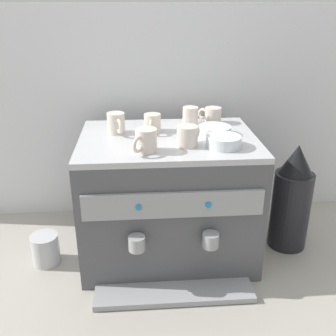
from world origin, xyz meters
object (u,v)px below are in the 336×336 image
(ceramic_cup_4, at_px, (212,115))
(ceramic_bowl_1, at_px, (224,142))
(ceramic_cup_2, at_px, (146,141))
(ceramic_cup_3, at_px, (191,116))
(ceramic_cup_1, at_px, (188,136))
(coffee_grinder, at_px, (292,200))
(espresso_machine, at_px, (168,197))
(milk_pitcher, at_px, (45,249))
(ceramic_cup_0, at_px, (152,123))
(ceramic_cup_5, at_px, (116,123))
(ceramic_bowl_0, at_px, (214,131))

(ceramic_cup_4, xyz_separation_m, ceramic_bowl_1, (-0.01, -0.28, -0.01))
(ceramic_cup_2, relative_size, ceramic_cup_3, 1.06)
(ceramic_cup_2, height_order, ceramic_cup_3, same)
(ceramic_cup_1, bearing_deg, ceramic_cup_4, 63.49)
(ceramic_bowl_1, bearing_deg, ceramic_cup_4, 87.77)
(ceramic_cup_1, xyz_separation_m, coffee_grinder, (0.43, 0.09, -0.31))
(espresso_machine, distance_m, milk_pitcher, 0.51)
(milk_pitcher, bearing_deg, ceramic_cup_3, 18.06)
(ceramic_bowl_1, bearing_deg, espresso_machine, 148.26)
(ceramic_cup_1, xyz_separation_m, ceramic_cup_2, (-0.14, -0.05, 0.00))
(ceramic_cup_0, distance_m, ceramic_cup_3, 0.16)
(ceramic_cup_4, distance_m, ceramic_bowl_1, 0.28)
(ceramic_cup_5, distance_m, milk_pitcher, 0.55)
(espresso_machine, distance_m, ceramic_cup_5, 0.34)
(ceramic_bowl_1, bearing_deg, ceramic_cup_5, 154.55)
(ceramic_cup_5, height_order, ceramic_bowl_0, ceramic_cup_5)
(ceramic_cup_1, distance_m, coffee_grinder, 0.54)
(ceramic_cup_3, bearing_deg, ceramic_bowl_0, -57.50)
(coffee_grinder, bearing_deg, ceramic_cup_1, -168.44)
(ceramic_cup_3, height_order, milk_pitcher, ceramic_cup_3)
(ceramic_cup_2, bearing_deg, ceramic_cup_0, 81.94)
(espresso_machine, bearing_deg, ceramic_cup_0, 126.16)
(ceramic_cup_3, relative_size, ceramic_bowl_1, 0.80)
(ceramic_cup_4, bearing_deg, milk_pitcher, -161.44)
(ceramic_cup_3, bearing_deg, ceramic_cup_5, -166.19)
(ceramic_cup_2, xyz_separation_m, ceramic_cup_5, (-0.10, 0.20, -0.00))
(ceramic_cup_1, xyz_separation_m, ceramic_cup_4, (0.13, 0.26, -0.00))
(ceramic_cup_3, height_order, ceramic_cup_5, same)
(coffee_grinder, bearing_deg, ceramic_cup_2, -166.78)
(espresso_machine, bearing_deg, ceramic_cup_5, 161.27)
(ceramic_cup_0, distance_m, ceramic_cup_5, 0.13)
(ceramic_cup_2, height_order, milk_pitcher, ceramic_cup_2)
(ceramic_cup_4, relative_size, coffee_grinder, 0.21)
(ceramic_bowl_0, bearing_deg, milk_pitcher, -173.72)
(ceramic_cup_1, bearing_deg, ceramic_cup_5, 148.25)
(ceramic_cup_0, xyz_separation_m, ceramic_cup_2, (-0.03, -0.21, 0.01))
(espresso_machine, xyz_separation_m, ceramic_bowl_0, (0.17, 0.02, 0.26))
(ceramic_cup_4, bearing_deg, ceramic_cup_5, -164.22)
(ceramic_cup_4, bearing_deg, ceramic_bowl_0, -96.81)
(ceramic_cup_0, bearing_deg, milk_pitcher, -163.19)
(ceramic_cup_5, bearing_deg, ceramic_cup_3, 13.81)
(ceramic_cup_1, bearing_deg, ceramic_cup_3, 80.44)
(espresso_machine, bearing_deg, ceramic_bowl_1, -31.74)
(espresso_machine, relative_size, ceramic_bowl_0, 5.26)
(ceramic_cup_3, bearing_deg, ceramic_cup_4, 21.62)
(espresso_machine, distance_m, ceramic_cup_4, 0.37)
(ceramic_cup_0, bearing_deg, ceramic_cup_4, 21.50)
(espresso_machine, relative_size, ceramic_cup_5, 6.16)
(ceramic_bowl_1, bearing_deg, ceramic_cup_3, 108.35)
(ceramic_cup_4, relative_size, ceramic_bowl_1, 0.77)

